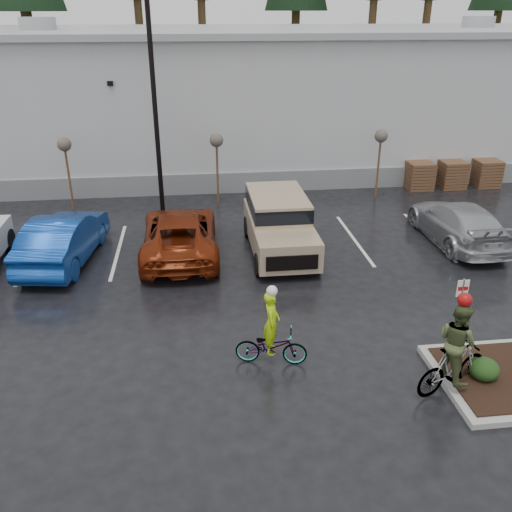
{
  "coord_description": "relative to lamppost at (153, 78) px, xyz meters",
  "views": [
    {
      "loc": [
        -2.63,
        -10.8,
        8.17
      ],
      "look_at": [
        -0.82,
        4.11,
        1.3
      ],
      "focal_mm": 38.0,
      "sensor_mm": 36.0,
      "label": 1
    }
  ],
  "objects": [
    {
      "name": "ground",
      "position": [
        4.0,
        -12.0,
        -5.69
      ],
      "size": [
        120.0,
        120.0,
        0.0
      ],
      "primitive_type": "plane",
      "color": "black",
      "rests_on": "ground"
    },
    {
      "name": "warehouse",
      "position": [
        4.0,
        9.99,
        -2.04
      ],
      "size": [
        60.5,
        15.5,
        7.2
      ],
      "color": "#B2B4B7",
      "rests_on": "ground"
    },
    {
      "name": "wooded_ridge",
      "position": [
        4.0,
        33.0,
        -2.69
      ],
      "size": [
        80.0,
        25.0,
        6.0
      ],
      "primitive_type": "cube",
      "color": "#263B18",
      "rests_on": "ground"
    },
    {
      "name": "lamppost",
      "position": [
        0.0,
        0.0,
        0.0
      ],
      "size": [
        0.5,
        1.0,
        9.22
      ],
      "color": "black",
      "rests_on": "ground"
    },
    {
      "name": "sapling_west",
      "position": [
        -4.0,
        1.0,
        -2.96
      ],
      "size": [
        0.6,
        0.6,
        3.2
      ],
      "color": "#4A2D1D",
      "rests_on": "ground"
    },
    {
      "name": "sapling_mid",
      "position": [
        2.5,
        1.0,
        -2.96
      ],
      "size": [
        0.6,
        0.6,
        3.2
      ],
      "color": "#4A2D1D",
      "rests_on": "ground"
    },
    {
      "name": "sapling_east",
      "position": [
        10.0,
        1.0,
        -2.96
      ],
      "size": [
        0.6,
        0.6,
        3.2
      ],
      "color": "#4A2D1D",
      "rests_on": "ground"
    },
    {
      "name": "pallet_stack_a",
      "position": [
        12.5,
        2.0,
        -5.01
      ],
      "size": [
        1.2,
        1.2,
        1.35
      ],
      "primitive_type": "cube",
      "color": "#4A2D1D",
      "rests_on": "ground"
    },
    {
      "name": "pallet_stack_b",
      "position": [
        14.2,
        2.0,
        -5.01
      ],
      "size": [
        1.2,
        1.2,
        1.35
      ],
      "primitive_type": "cube",
      "color": "#4A2D1D",
      "rests_on": "ground"
    },
    {
      "name": "pallet_stack_c",
      "position": [
        16.0,
        2.0,
        -5.01
      ],
      "size": [
        1.2,
        1.2,
        1.35
      ],
      "primitive_type": "cube",
      "color": "#4A2D1D",
      "rests_on": "ground"
    },
    {
      "name": "shrub_a",
      "position": [
        8.0,
        -13.0,
        -5.27
      ],
      "size": [
        0.7,
        0.7,
        0.52
      ],
      "primitive_type": "ellipsoid",
      "color": "#163613",
      "rests_on": "curb_island"
    },
    {
      "name": "fire_lane_sign",
      "position": [
        7.8,
        -11.8,
        -4.28
      ],
      "size": [
        0.3,
        0.05,
        2.2
      ],
      "color": "gray",
      "rests_on": "ground"
    },
    {
      "name": "car_blue",
      "position": [
        -3.23,
        -4.65,
        -4.83
      ],
      "size": [
        2.52,
        5.42,
        1.72
      ],
      "primitive_type": "imported",
      "rotation": [
        0.0,
        0.0,
        3.0
      ],
      "color": "navy",
      "rests_on": "ground"
    },
    {
      "name": "car_red",
      "position": [
        0.82,
        -4.53,
        -4.89
      ],
      "size": [
        2.66,
        5.72,
        1.58
      ],
      "primitive_type": "imported",
      "rotation": [
        0.0,
        0.0,
        3.14
      ],
      "color": "maroon",
      "rests_on": "ground"
    },
    {
      "name": "suv_tan",
      "position": [
        4.41,
        -4.85,
        -4.66
      ],
      "size": [
        2.2,
        5.1,
        2.06
      ],
      "primitive_type": null,
      "color": "tan",
      "rests_on": "ground"
    },
    {
      "name": "car_far_silver",
      "position": [
        11.3,
        -4.62,
        -4.91
      ],
      "size": [
        2.27,
        5.4,
        1.56
      ],
      "primitive_type": "imported",
      "rotation": [
        0.0,
        0.0,
        3.16
      ],
      "color": "#ACB0B4",
      "rests_on": "ground"
    },
    {
      "name": "cyclist_hivis",
      "position": [
        3.11,
        -11.56,
        -5.0
      ],
      "size": [
        1.9,
        1.0,
        2.19
      ],
      "rotation": [
        0.0,
        0.0,
        1.36
      ],
      "color": "#3F3F44",
      "rests_on": "ground"
    },
    {
      "name": "cyclist_olive",
      "position": [
        7.13,
        -13.11,
        -4.77
      ],
      "size": [
        2.05,
        1.21,
        2.56
      ],
      "rotation": [
        0.0,
        0.0,
        1.92
      ],
      "color": "#3F3F44",
      "rests_on": "ground"
    }
  ]
}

